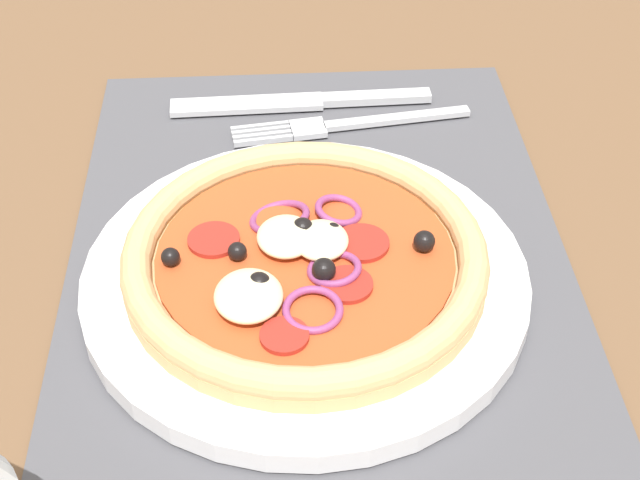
% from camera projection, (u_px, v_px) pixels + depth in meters
% --- Properties ---
extents(ground_plane, '(1.90, 1.40, 0.02)m').
position_uv_depth(ground_plane, '(319.00, 281.00, 0.59)').
color(ground_plane, brown).
extents(placemat, '(0.46, 0.31, 0.00)m').
position_uv_depth(placemat, '(319.00, 264.00, 0.58)').
color(placemat, '#4C4C51').
rests_on(placemat, ground_plane).
extents(plate, '(0.27, 0.27, 0.01)m').
position_uv_depth(plate, '(305.00, 279.00, 0.56)').
color(plate, white).
rests_on(plate, placemat).
extents(pizza, '(0.22, 0.22, 0.03)m').
position_uv_depth(pizza, '(304.00, 258.00, 0.54)').
color(pizza, tan).
rests_on(pizza, plate).
extents(fork, '(0.04, 0.18, 0.00)m').
position_uv_depth(fork, '(339.00, 125.00, 0.69)').
color(fork, silver).
rests_on(fork, placemat).
extents(knife, '(0.02, 0.20, 0.01)m').
position_uv_depth(knife, '(298.00, 102.00, 0.71)').
color(knife, silver).
rests_on(knife, placemat).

